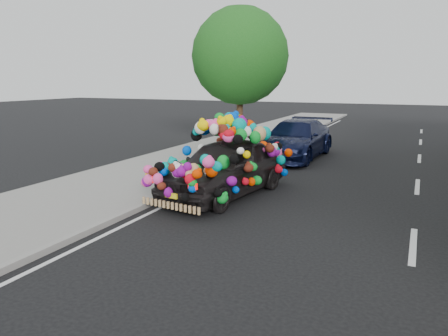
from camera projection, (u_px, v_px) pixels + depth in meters
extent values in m
plane|color=black|center=(235.00, 220.00, 9.56)|extent=(100.00, 100.00, 0.00)
cube|color=gray|center=(82.00, 197.00, 11.28)|extent=(4.00, 60.00, 0.12)
cube|color=gray|center=(145.00, 205.00, 10.49)|extent=(0.15, 60.00, 0.13)
cylinder|color=#332114|center=(240.00, 118.00, 19.30)|extent=(0.28, 0.28, 2.73)
sphere|color=#165115|center=(240.00, 56.00, 18.77)|extent=(4.20, 4.20, 4.20)
imported|color=black|center=(225.00, 167.00, 11.55)|extent=(2.42, 4.63, 1.50)
cube|color=red|center=(151.00, 179.00, 10.04)|extent=(0.23, 0.09, 0.14)
cube|color=red|center=(193.00, 186.00, 9.40)|extent=(0.23, 0.09, 0.14)
cube|color=yellow|center=(171.00, 196.00, 9.77)|extent=(0.34, 0.09, 0.12)
imported|color=#0B1233|center=(296.00, 139.00, 17.11)|extent=(2.24, 5.14, 1.47)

